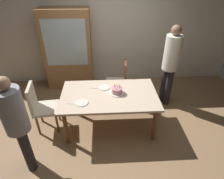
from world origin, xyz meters
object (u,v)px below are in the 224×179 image
at_px(chair_spindle_back, 117,83).
at_px(person_guest, 170,62).
at_px(dining_table, 109,98).
at_px(birthday_cake, 117,91).
at_px(chair_upholstered, 40,105).
at_px(person_celebrant, 17,122).
at_px(plate_far_side, 104,87).
at_px(plate_near_celebrant, 82,103).
at_px(china_cabinet, 68,50).

height_order(chair_spindle_back, person_guest, person_guest).
distance_m(dining_table, birthday_cake, 0.19).
bearing_deg(chair_upholstered, person_celebrant, -91.52).
xyz_separation_m(plate_far_side, person_celebrant, (-1.18, -1.08, 0.18)).
bearing_deg(person_guest, plate_near_celebrant, -152.41).
height_order(chair_spindle_back, chair_upholstered, same).
bearing_deg(plate_near_celebrant, person_guest, 27.59).
xyz_separation_m(birthday_cake, person_celebrant, (-1.41, -0.88, 0.13)).
xyz_separation_m(plate_near_celebrant, person_celebrant, (-0.80, -0.62, 0.18)).
bearing_deg(person_celebrant, person_guest, 31.08).
height_order(person_celebrant, china_cabinet, china_cabinet).
relative_size(dining_table, person_celebrant, 1.07).
relative_size(person_celebrant, person_guest, 0.92).
height_order(person_celebrant, person_guest, person_guest).
relative_size(plate_far_side, person_guest, 0.13).
relative_size(dining_table, plate_far_side, 7.78).
bearing_deg(china_cabinet, plate_far_side, -58.29).
bearing_deg(dining_table, plate_far_side, 110.55).
distance_m(birthday_cake, plate_far_side, 0.30).
relative_size(plate_far_side, person_celebrant, 0.14).
relative_size(chair_spindle_back, chair_upholstered, 1.00).
bearing_deg(plate_near_celebrant, birthday_cake, 23.16).
xyz_separation_m(plate_far_side, person_guest, (1.36, 0.46, 0.27)).
height_order(plate_near_celebrant, plate_far_side, same).
relative_size(birthday_cake, china_cabinet, 0.15).
height_order(dining_table, birthday_cake, birthday_cake).
height_order(dining_table, chair_spindle_back, chair_spindle_back).
bearing_deg(birthday_cake, person_guest, 29.83).
relative_size(birthday_cake, plate_near_celebrant, 1.27).
height_order(person_guest, china_cabinet, china_cabinet).
distance_m(plate_far_side, person_celebrant, 1.61).
relative_size(dining_table, chair_upholstered, 1.80).
relative_size(birthday_cake, chair_upholstered, 0.29).
xyz_separation_m(chair_spindle_back, person_guest, (1.07, -0.14, 0.54)).
xyz_separation_m(birthday_cake, plate_near_celebrant, (-0.61, -0.26, -0.04)).
distance_m(plate_far_side, person_guest, 1.46).
bearing_deg(chair_upholstered, plate_far_side, 11.33).
bearing_deg(chair_upholstered, birthday_cake, 1.54).
relative_size(person_guest, china_cabinet, 0.92).
bearing_deg(plate_near_celebrant, chair_spindle_back, 57.19).
xyz_separation_m(plate_far_side, chair_upholstered, (-1.16, -0.23, -0.20)).
xyz_separation_m(birthday_cake, person_guest, (1.14, 0.65, 0.22)).
distance_m(chair_upholstered, person_celebrant, 0.92).
bearing_deg(person_celebrant, birthday_cake, 32.08).
height_order(chair_spindle_back, person_celebrant, person_celebrant).
distance_m(person_celebrant, person_guest, 2.97).
bearing_deg(person_celebrant, chair_spindle_back, 48.61).
bearing_deg(chair_upholstered, china_cabinet, 77.81).
bearing_deg(birthday_cake, plate_far_side, 139.24).
height_order(dining_table, person_guest, person_guest).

